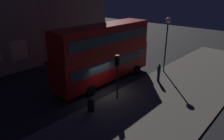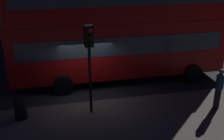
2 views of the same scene
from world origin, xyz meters
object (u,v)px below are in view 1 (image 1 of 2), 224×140
traffic_light_near_kerb (117,68)px  pedestrian (159,72)px  street_lamp (167,31)px  litter_bin (91,105)px  double_decker_bus (105,51)px

traffic_light_near_kerb → pedestrian: traffic_light_near_kerb is taller
street_lamp → litter_bin: bearing=-179.6°
pedestrian → litter_bin: 8.33m
traffic_light_near_kerb → pedestrian: size_ratio=2.05×
double_decker_bus → pedestrian: (3.42, -4.11, -2.07)m
litter_bin → traffic_light_near_kerb: bearing=-2.5°
street_lamp → double_decker_bus: bearing=153.4°
street_lamp → litter_bin: street_lamp is taller
double_decker_bus → traffic_light_near_kerb: 3.89m
traffic_light_near_kerb → street_lamp: (8.23, 0.20, 1.83)m
traffic_light_near_kerb → double_decker_bus: bearing=49.8°
double_decker_bus → litter_bin: 6.34m
double_decker_bus → litter_bin: (-4.85, -3.21, -2.53)m
traffic_light_near_kerb → pedestrian: bearing=-17.8°
double_decker_bus → traffic_light_near_kerb: bearing=-120.5°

